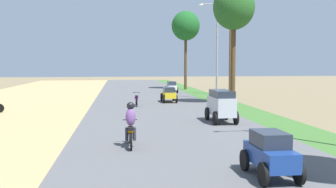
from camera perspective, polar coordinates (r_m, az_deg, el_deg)
median_tree_second at (r=29.04m, az=9.87°, el=12.56°), size 3.07×3.07×8.90m
median_tree_third at (r=45.39m, az=2.68°, el=10.12°), size 3.32×3.32×9.25m
streetlamp_mid at (r=32.55m, az=7.40°, el=7.41°), size 3.16×0.20×8.17m
utility_pole_near at (r=36.94m, az=9.33°, el=6.75°), size 1.80×0.20×8.73m
car_hatchback_blue at (r=10.59m, az=15.10°, el=-8.50°), size 1.04×2.00×1.23m
car_van_silver at (r=19.83m, az=8.01°, el=-1.52°), size 1.19×2.41×1.67m
car_sedan_yellow at (r=30.01m, az=0.12°, el=0.04°), size 1.10×2.26×1.19m
car_sedan_white at (r=39.61m, az=0.52°, el=1.14°), size 1.10×2.26×1.19m
motorbike_foreground_rider at (r=13.91m, az=-5.65°, el=-4.79°), size 0.54×1.80×1.66m
motorbike_ahead_second at (r=27.47m, az=-4.77°, el=-0.75°), size 0.54×1.80×0.94m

